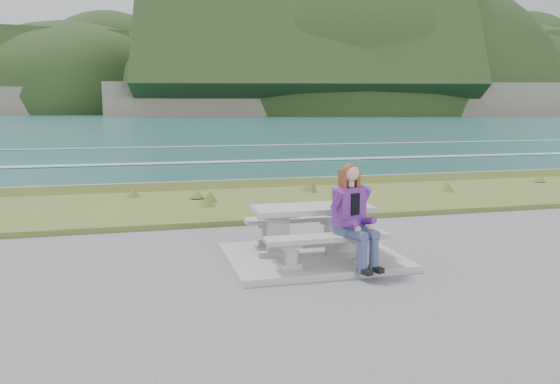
{
  "coord_description": "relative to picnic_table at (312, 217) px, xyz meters",
  "views": [
    {
      "loc": [
        -2.57,
        -7.77,
        2.31
      ],
      "look_at": [
        -0.19,
        1.2,
        0.9
      ],
      "focal_mm": 35.0,
      "sensor_mm": 36.0,
      "label": 1
    }
  ],
  "objects": [
    {
      "name": "headland_range",
      "position": [
        190.48,
        398.48,
        9.21
      ],
      "size": [
        729.83,
        363.95,
        176.39
      ],
      "color": "#6E6552",
      "rests_on": "ground"
    },
    {
      "name": "bench_seaward",
      "position": [
        0.0,
        0.7,
        -0.23
      ],
      "size": [
        1.8,
        0.35,
        0.45
      ],
      "color": "gray",
      "rests_on": "concrete_slab"
    },
    {
      "name": "seated_woman",
      "position": [
        0.37,
        -0.83,
        -0.05
      ],
      "size": [
        0.6,
        0.82,
        1.46
      ],
      "rotation": [
        0.0,
        0.0,
        0.29
      ],
      "color": "navy",
      "rests_on": "concrete_slab"
    },
    {
      "name": "grass_verge",
      "position": [
        -0.0,
        5.0,
        -0.68
      ],
      "size": [
        160.0,
        4.5,
        0.22
      ],
      "primitive_type": "cube",
      "color": "#405A21",
      "rests_on": "ground"
    },
    {
      "name": "concrete_slab",
      "position": [
        -0.0,
        0.0,
        -0.63
      ],
      "size": [
        2.6,
        2.1,
        0.1
      ],
      "primitive_type": "cube",
      "color": "gray",
      "rests_on": "ground"
    },
    {
      "name": "bench_landward",
      "position": [
        0.0,
        -0.7,
        -0.23
      ],
      "size": [
        1.8,
        0.35,
        0.45
      ],
      "color": "gray",
      "rests_on": "concrete_slab"
    },
    {
      "name": "ocean",
      "position": [
        -0.0,
        25.09,
        -2.42
      ],
      "size": [
        1600.0,
        1600.0,
        0.09
      ],
      "color": "#1E5457",
      "rests_on": "ground"
    },
    {
      "name": "shore_drop",
      "position": [
        -0.0,
        7.9,
        -0.68
      ],
      "size": [
        160.0,
        0.8,
        2.2
      ],
      "primitive_type": "cube",
      "color": "#6E6552",
      "rests_on": "ground"
    },
    {
      "name": "picnic_table",
      "position": [
        0.0,
        0.0,
        0.0
      ],
      "size": [
        1.8,
        0.75,
        0.75
      ],
      "color": "gray",
      "rests_on": "concrete_slab"
    }
  ]
}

